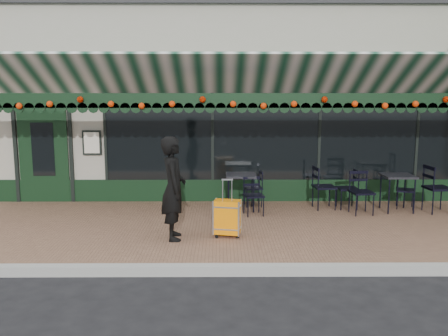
{
  "coord_description": "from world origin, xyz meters",
  "views": [
    {
      "loc": [
        -0.82,
        -6.61,
        2.62
      ],
      "look_at": [
        -0.76,
        1.6,
        1.3
      ],
      "focal_mm": 38.0,
      "sensor_mm": 36.0,
      "label": 1
    }
  ],
  "objects_px": {
    "chair_a_left": "(347,189)",
    "chair_b_front": "(254,196)",
    "cafe_table_b": "(241,178)",
    "chair_b_left": "(253,188)",
    "woman": "(173,188)",
    "cafe_table_a": "(398,179)",
    "chair_a_front": "(362,193)",
    "chair_a_extra": "(438,189)",
    "chair_b_right": "(324,187)",
    "suitcase": "(227,218)",
    "chair_a_right": "(405,191)"
  },
  "relations": [
    {
      "from": "chair_a_left",
      "to": "chair_b_front",
      "type": "bearing_deg",
      "value": -77.26
    },
    {
      "from": "cafe_table_b",
      "to": "chair_b_left",
      "type": "bearing_deg",
      "value": 49.06
    },
    {
      "from": "woman",
      "to": "cafe_table_a",
      "type": "xyz_separation_m",
      "value": [
        4.49,
        1.87,
        -0.18
      ]
    },
    {
      "from": "chair_a_left",
      "to": "chair_a_front",
      "type": "distance_m",
      "value": 0.51
    },
    {
      "from": "chair_b_front",
      "to": "cafe_table_a",
      "type": "bearing_deg",
      "value": -5.94
    },
    {
      "from": "woman",
      "to": "chair_b_front",
      "type": "xyz_separation_m",
      "value": [
        1.46,
        1.56,
        -0.48
      ]
    },
    {
      "from": "chair_a_front",
      "to": "chair_a_extra",
      "type": "bearing_deg",
      "value": -2.63
    },
    {
      "from": "chair_b_right",
      "to": "chair_a_extra",
      "type": "bearing_deg",
      "value": -105.26
    },
    {
      "from": "suitcase",
      "to": "cafe_table_a",
      "type": "relative_size",
      "value": 1.31
    },
    {
      "from": "chair_a_left",
      "to": "chair_a_front",
      "type": "xyz_separation_m",
      "value": [
        0.17,
        -0.48,
        0.02
      ]
    },
    {
      "from": "cafe_table_a",
      "to": "chair_b_left",
      "type": "distance_m",
      "value": 3.03
    },
    {
      "from": "chair_a_right",
      "to": "chair_a_extra",
      "type": "distance_m",
      "value": 0.64
    },
    {
      "from": "chair_a_extra",
      "to": "chair_b_front",
      "type": "bearing_deg",
      "value": 87.69
    },
    {
      "from": "cafe_table_a",
      "to": "chair_b_front",
      "type": "xyz_separation_m",
      "value": [
        -3.03,
        -0.31,
        -0.3
      ]
    },
    {
      "from": "suitcase",
      "to": "cafe_table_a",
      "type": "distance_m",
      "value": 4.01
    },
    {
      "from": "chair_a_extra",
      "to": "chair_b_right",
      "type": "relative_size",
      "value": 1.08
    },
    {
      "from": "cafe_table_b",
      "to": "chair_b_front",
      "type": "bearing_deg",
      "value": -61.24
    },
    {
      "from": "chair_a_extra",
      "to": "chair_b_front",
      "type": "relative_size",
      "value": 1.28
    },
    {
      "from": "suitcase",
      "to": "chair_b_left",
      "type": "bearing_deg",
      "value": 86.79
    },
    {
      "from": "chair_b_left",
      "to": "chair_b_front",
      "type": "xyz_separation_m",
      "value": [
        -0.04,
        -0.77,
        -0.0
      ]
    },
    {
      "from": "suitcase",
      "to": "chair_a_front",
      "type": "relative_size",
      "value": 1.14
    },
    {
      "from": "chair_a_right",
      "to": "chair_a_extra",
      "type": "bearing_deg",
      "value": -104.59
    },
    {
      "from": "chair_a_front",
      "to": "chair_b_left",
      "type": "distance_m",
      "value": 2.28
    },
    {
      "from": "chair_b_left",
      "to": "chair_a_left",
      "type": "bearing_deg",
      "value": 77.62
    },
    {
      "from": "cafe_table_b",
      "to": "chair_a_left",
      "type": "relative_size",
      "value": 0.9
    },
    {
      "from": "suitcase",
      "to": "cafe_table_b",
      "type": "height_order",
      "value": "suitcase"
    },
    {
      "from": "chair_a_front",
      "to": "chair_b_left",
      "type": "relative_size",
      "value": 1.12
    },
    {
      "from": "cafe_table_b",
      "to": "chair_a_left",
      "type": "bearing_deg",
      "value": 2.54
    },
    {
      "from": "chair_b_front",
      "to": "chair_a_front",
      "type": "bearing_deg",
      "value": -10.17
    },
    {
      "from": "suitcase",
      "to": "chair_b_right",
      "type": "xyz_separation_m",
      "value": [
        2.1,
        1.99,
        0.13
      ]
    },
    {
      "from": "suitcase",
      "to": "chair_a_front",
      "type": "bearing_deg",
      "value": 40.68
    },
    {
      "from": "woman",
      "to": "suitcase",
      "type": "bearing_deg",
      "value": -91.56
    },
    {
      "from": "cafe_table_b",
      "to": "chair_a_right",
      "type": "distance_m",
      "value": 3.54
    },
    {
      "from": "chair_a_extra",
      "to": "chair_a_front",
      "type": "bearing_deg",
      "value": 89.37
    },
    {
      "from": "woman",
      "to": "chair_b_front",
      "type": "distance_m",
      "value": 2.19
    },
    {
      "from": "cafe_table_b",
      "to": "chair_a_right",
      "type": "xyz_separation_m",
      "value": [
        3.53,
        0.09,
        -0.3
      ]
    },
    {
      "from": "cafe_table_a",
      "to": "chair_a_left",
      "type": "bearing_deg",
      "value": 166.71
    },
    {
      "from": "suitcase",
      "to": "chair_b_front",
      "type": "relative_size",
      "value": 1.28
    },
    {
      "from": "woman",
      "to": "chair_b_right",
      "type": "bearing_deg",
      "value": -62.82
    },
    {
      "from": "cafe_table_a",
      "to": "chair_a_right",
      "type": "bearing_deg",
      "value": 40.3
    },
    {
      "from": "cafe_table_b",
      "to": "chair_b_left",
      "type": "relative_size",
      "value": 0.97
    },
    {
      "from": "chair_b_left",
      "to": "chair_b_front",
      "type": "bearing_deg",
      "value": -8.97
    },
    {
      "from": "suitcase",
      "to": "chair_a_right",
      "type": "bearing_deg",
      "value": 39.2
    },
    {
      "from": "chair_a_extra",
      "to": "chair_b_left",
      "type": "height_order",
      "value": "chair_a_extra"
    },
    {
      "from": "chair_a_extra",
      "to": "chair_b_left",
      "type": "xyz_separation_m",
      "value": [
        -3.78,
        0.58,
        -0.1
      ]
    },
    {
      "from": "cafe_table_a",
      "to": "chair_a_left",
      "type": "distance_m",
      "value": 1.05
    },
    {
      "from": "chair_a_right",
      "to": "chair_a_left",
      "type": "bearing_deg",
      "value": 107.52
    },
    {
      "from": "cafe_table_a",
      "to": "chair_b_left",
      "type": "xyz_separation_m",
      "value": [
        -2.98,
        0.46,
        -0.3
      ]
    },
    {
      "from": "cafe_table_b",
      "to": "chair_b_front",
      "type": "distance_m",
      "value": 0.59
    },
    {
      "from": "cafe_table_a",
      "to": "chair_a_front",
      "type": "relative_size",
      "value": 0.87
    }
  ]
}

